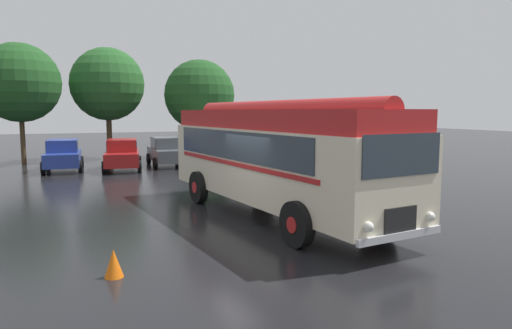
{
  "coord_description": "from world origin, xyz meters",
  "views": [
    {
      "loc": [
        -4.86,
        -11.76,
        3.16
      ],
      "look_at": [
        0.75,
        2.25,
        1.4
      ],
      "focal_mm": 32.0,
      "sensor_mm": 36.0,
      "label": 1
    }
  ],
  "objects_px": {
    "vintage_bus": "(275,154)",
    "traffic_cone": "(114,263)",
    "car_mid_left": "(123,154)",
    "car_near_left": "(63,155)",
    "car_far_right": "(216,150)",
    "car_mid_right": "(167,151)"
  },
  "relations": [
    {
      "from": "vintage_bus",
      "to": "traffic_cone",
      "type": "bearing_deg",
      "value": -143.82
    },
    {
      "from": "vintage_bus",
      "to": "car_mid_left",
      "type": "height_order",
      "value": "vintage_bus"
    },
    {
      "from": "car_near_left",
      "to": "car_far_right",
      "type": "height_order",
      "value": "same"
    },
    {
      "from": "car_near_left",
      "to": "traffic_cone",
      "type": "height_order",
      "value": "car_near_left"
    },
    {
      "from": "car_mid_right",
      "to": "car_mid_left",
      "type": "bearing_deg",
      "value": -158.3
    },
    {
      "from": "car_mid_left",
      "to": "traffic_cone",
      "type": "distance_m",
      "value": 16.8
    },
    {
      "from": "vintage_bus",
      "to": "traffic_cone",
      "type": "xyz_separation_m",
      "value": [
        -5.01,
        -3.66,
        -1.62
      ]
    },
    {
      "from": "traffic_cone",
      "to": "car_near_left",
      "type": "bearing_deg",
      "value": 93.82
    },
    {
      "from": "car_near_left",
      "to": "car_far_right",
      "type": "distance_m",
      "value": 8.59
    },
    {
      "from": "traffic_cone",
      "to": "car_far_right",
      "type": "bearing_deg",
      "value": 67.26
    },
    {
      "from": "car_near_left",
      "to": "traffic_cone",
      "type": "xyz_separation_m",
      "value": [
        1.18,
        -17.62,
        -0.57
      ]
    },
    {
      "from": "car_near_left",
      "to": "car_mid_right",
      "type": "height_order",
      "value": "same"
    },
    {
      "from": "car_mid_right",
      "to": "car_far_right",
      "type": "height_order",
      "value": "same"
    },
    {
      "from": "car_mid_right",
      "to": "traffic_cone",
      "type": "height_order",
      "value": "car_mid_right"
    },
    {
      "from": "vintage_bus",
      "to": "traffic_cone",
      "type": "relative_size",
      "value": 18.79
    },
    {
      "from": "car_near_left",
      "to": "car_mid_left",
      "type": "xyz_separation_m",
      "value": [
        2.99,
        -0.93,
        0.0
      ]
    },
    {
      "from": "car_near_left",
      "to": "car_far_right",
      "type": "bearing_deg",
      "value": 0.54
    },
    {
      "from": "car_near_left",
      "to": "car_mid_left",
      "type": "distance_m",
      "value": 3.13
    },
    {
      "from": "car_mid_left",
      "to": "car_mid_right",
      "type": "xyz_separation_m",
      "value": [
        2.59,
        1.03,
        0.0
      ]
    },
    {
      "from": "car_far_right",
      "to": "car_mid_right",
      "type": "bearing_deg",
      "value": 179.61
    },
    {
      "from": "car_near_left",
      "to": "car_mid_right",
      "type": "relative_size",
      "value": 1.01
    },
    {
      "from": "car_mid_left",
      "to": "traffic_cone",
      "type": "xyz_separation_m",
      "value": [
        -1.81,
        -16.69,
        -0.57
      ]
    }
  ]
}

